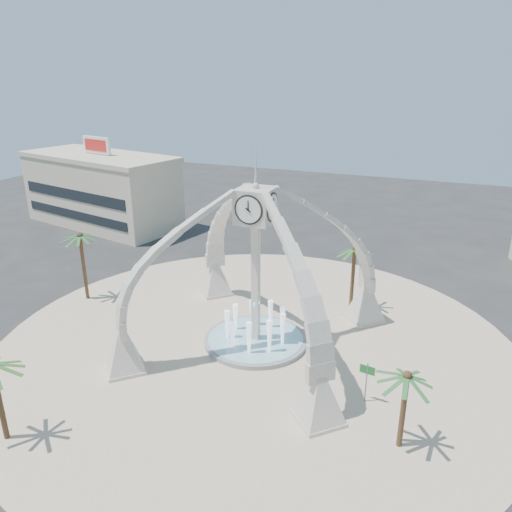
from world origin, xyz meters
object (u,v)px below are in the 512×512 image
at_px(fountain, 256,340).
at_px(street_sign, 367,375).
at_px(clock_tower, 256,266).
at_px(palm_west, 80,237).
at_px(palm_east, 407,377).
at_px(palm_north, 355,250).

bearing_deg(fountain, street_sign, -23.92).
bearing_deg(clock_tower, street_sign, -23.92).
xyz_separation_m(fountain, palm_west, (-17.60, 1.41, 5.82)).
distance_m(palm_east, street_sign, 4.92).
bearing_deg(fountain, palm_west, 175.43).
xyz_separation_m(fountain, palm_north, (5.53, 8.73, 5.34)).
relative_size(palm_west, palm_north, 1.08).
relative_size(palm_east, street_sign, 1.86).
relative_size(clock_tower, street_sign, 6.30).
bearing_deg(palm_west, clock_tower, -4.57).
xyz_separation_m(clock_tower, fountain, (0.00, 0.00, -6.20)).
bearing_deg(palm_west, fountain, -4.57).
xyz_separation_m(fountain, palm_east, (11.90, -7.44, 4.32)).
distance_m(clock_tower, palm_east, 14.16).
height_order(clock_tower, palm_west, clock_tower).
bearing_deg(fountain, clock_tower, -90.00).
relative_size(palm_east, palm_north, 0.83).
bearing_deg(fountain, palm_east, -32.02).
distance_m(fountain, street_sign, 10.35).
bearing_deg(clock_tower, palm_north, 57.64).
relative_size(fountain, palm_north, 1.25).
relative_size(fountain, palm_east, 1.51).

